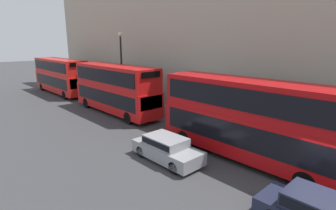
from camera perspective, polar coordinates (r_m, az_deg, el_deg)
name	(u,v)px	position (r m, az deg, el deg)	size (l,w,h in m)	color
ground_plane	(323,206)	(12.98, 30.67, -18.32)	(200.00, 200.00, 0.00)	#38383A
bus_leading	(247,117)	(15.00, 16.88, -2.44)	(2.59, 10.49, 4.49)	#B20C0F
bus_second_in_queue	(115,87)	(24.55, -11.44, 3.84)	(2.59, 10.58, 4.43)	red
bus_third_in_queue	(60,75)	(36.31, -22.44, 6.14)	(2.59, 11.06, 4.40)	red
car_hatchback	(167,148)	(14.73, -0.32, -9.34)	(1.76, 4.25, 1.37)	gray
street_lamp	(121,62)	(27.13, -10.13, 9.21)	(0.44, 0.44, 7.43)	black
pedestrian	(101,90)	(33.02, -14.40, 3.21)	(0.36, 0.36, 1.70)	brown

